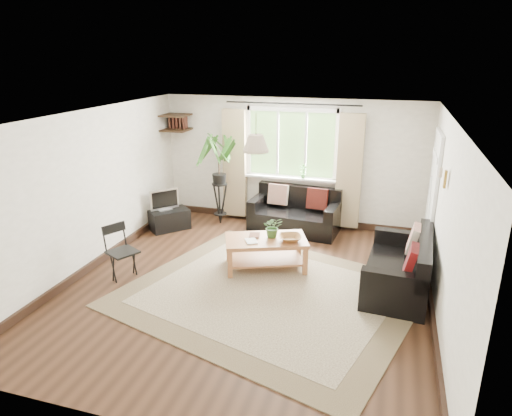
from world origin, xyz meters
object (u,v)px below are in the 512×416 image
(sofa_right, at_px, (398,264))
(folding_chair, at_px, (123,253))
(palm_stand, at_px, (219,180))
(tv_stand, at_px, (170,220))
(sofa_back, at_px, (295,212))
(coffee_table, at_px, (266,254))

(sofa_right, bearing_deg, folding_chair, -74.21)
(palm_stand, bearing_deg, tv_stand, -143.79)
(sofa_back, distance_m, coffee_table, 1.68)
(folding_chair, bearing_deg, sofa_right, -50.86)
(palm_stand, xyz_separation_m, folding_chair, (-0.53, -2.57, -0.47))
(tv_stand, relative_size, folding_chair, 0.87)
(coffee_table, height_order, folding_chair, folding_chair)
(sofa_right, height_order, tv_stand, sofa_right)
(sofa_back, height_order, tv_stand, sofa_back)
(coffee_table, relative_size, tv_stand, 1.73)
(tv_stand, relative_size, palm_stand, 0.40)
(sofa_back, height_order, palm_stand, palm_stand)
(sofa_right, relative_size, folding_chair, 2.04)
(sofa_back, distance_m, tv_stand, 2.35)
(sofa_back, relative_size, folding_chair, 1.99)
(coffee_table, xyz_separation_m, palm_stand, (-1.38, 1.66, 0.62))
(sofa_back, relative_size, sofa_right, 0.98)
(tv_stand, bearing_deg, palm_stand, -11.92)
(sofa_back, distance_m, folding_chair, 3.27)
(coffee_table, bearing_deg, sofa_right, -2.70)
(sofa_right, relative_size, tv_stand, 2.33)
(sofa_right, distance_m, palm_stand, 3.78)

